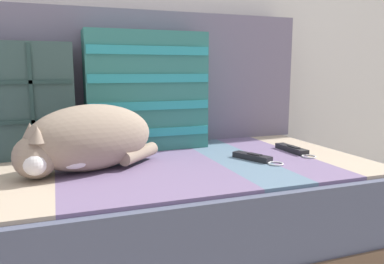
# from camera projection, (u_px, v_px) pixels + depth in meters

# --- Properties ---
(couch) EXTENTS (1.72, 0.83, 0.36)m
(couch) POSITION_uv_depth(u_px,v_px,m) (112.00, 220.00, 1.19)
(couch) COLOR brown
(couch) RESTS_ON ground_plane
(sofa_backrest) EXTENTS (1.68, 0.14, 0.51)m
(sofa_backrest) POSITION_uv_depth(u_px,v_px,m) (95.00, 79.00, 1.44)
(sofa_backrest) COLOR slate
(sofa_backrest) RESTS_ON couch
(throw_pillow_quilted) EXTENTS (0.39, 0.14, 0.38)m
(throw_pillow_quilted) POSITION_uv_depth(u_px,v_px,m) (12.00, 101.00, 1.22)
(throw_pillow_quilted) COLOR #38514C
(throw_pillow_quilted) RESTS_ON couch
(throw_pillow_striped) EXTENTS (0.44, 0.14, 0.43)m
(throw_pillow_striped) POSITION_uv_depth(u_px,v_px,m) (147.00, 91.00, 1.37)
(throw_pillow_striped) COLOR #337A70
(throw_pillow_striped) RESTS_ON couch
(sleeping_cat) EXTENTS (0.43, 0.29, 0.19)m
(sleeping_cat) POSITION_uv_depth(u_px,v_px,m) (85.00, 140.00, 1.07)
(sleeping_cat) COLOR gray
(sleeping_cat) RESTS_ON couch
(game_remote_near) EXTENTS (0.05, 0.20, 0.02)m
(game_remote_near) POSITION_uv_depth(u_px,v_px,m) (293.00, 149.00, 1.34)
(game_remote_near) COLOR black
(game_remote_near) RESTS_ON couch
(game_remote_far) EXTENTS (0.11, 0.18, 0.02)m
(game_remote_far) POSITION_uv_depth(u_px,v_px,m) (254.00, 157.00, 1.22)
(game_remote_far) COLOR black
(game_remote_far) RESTS_ON couch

